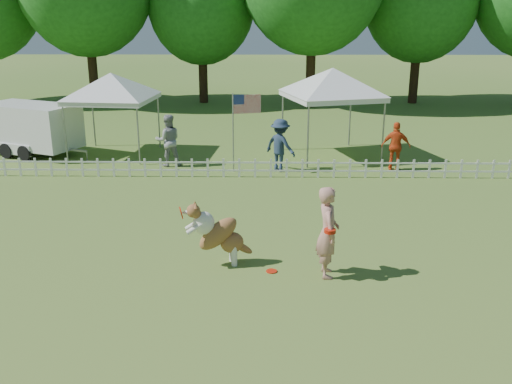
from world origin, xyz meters
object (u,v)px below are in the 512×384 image
canopy_tent_left (114,115)px  spectator_c (396,146)px  cargo_trailer (32,129)px  frisbee_on_turf (272,271)px  flag_pole (233,133)px  spectator_a (168,140)px  spectator_b (280,145)px  dog (219,234)px  handler (328,232)px  canopy_tent_right (331,114)px

canopy_tent_left → spectator_c: size_ratio=1.81×
canopy_tent_left → cargo_trailer: 3.08m
frisbee_on_turf → flag_pole: flag_pole is taller
spectator_a → spectator_b: 3.82m
frisbee_on_turf → spectator_b: (0.34, 7.66, 0.85)m
dog → spectator_c: bearing=41.6°
handler → spectator_a: bearing=25.8°
canopy_tent_left → spectator_a: 2.74m
flag_pole → spectator_c: 5.37m
dog → frisbee_on_turf: dog is taller
frisbee_on_turf → dog: bearing=162.9°
handler → dog: bearing=75.6°
handler → canopy_tent_right: size_ratio=0.60×
canopy_tent_left → cargo_trailer: (-3.04, 0.02, -0.51)m
canopy_tent_right → spectator_b: bearing=-148.0°
dog → spectator_c: spectator_c is taller
spectator_c → frisbee_on_turf: bearing=71.6°
canopy_tent_right → cargo_trailer: size_ratio=0.72×
canopy_tent_left → cargo_trailer: canopy_tent_left is taller
frisbee_on_turf → spectator_a: spectator_a is taller
canopy_tent_right → spectator_c: size_ratio=1.93×
frisbee_on_turf → canopy_tent_left: bearing=119.9°
cargo_trailer → spectator_c: 12.97m
flag_pole → spectator_a: bearing=147.0°
handler → cargo_trailer: (-9.76, 9.93, 0.02)m
frisbee_on_turf → spectator_b: size_ratio=0.13×
cargo_trailer → flag_pole: flag_pole is taller
cargo_trailer → flag_pole: size_ratio=1.67×
flag_pole → frisbee_on_turf: bearing=-96.6°
dog → cargo_trailer: (-7.58, 9.47, 0.25)m
canopy_tent_left → flag_pole: size_ratio=1.13×
handler → dog: handler is taller
flag_pole → canopy_tent_right: bearing=17.4°
spectator_a → canopy_tent_left: bearing=-48.3°
spectator_c → spectator_a: bearing=6.5°
canopy_tent_right → spectator_b: size_ratio=1.79×
dog → spectator_a: (-2.34, 7.92, 0.19)m
handler → flag_pole: 8.02m
canopy_tent_left → canopy_tent_right: size_ratio=0.94×
handler → spectator_c: 8.56m
cargo_trailer → spectator_c: (12.82, -1.95, -0.14)m
frisbee_on_turf → flag_pole: size_ratio=0.09×
canopy_tent_left → frisbee_on_turf: bearing=-54.9°
flag_pole → canopy_tent_left: bearing=137.8°
canopy_tent_right → spectator_b: 2.88m
dog → spectator_b: 7.46m
spectator_b → spectator_c: bearing=-138.6°
spectator_b → spectator_c: 3.82m
spectator_a → frisbee_on_turf: bearing=99.0°
canopy_tent_right → flag_pole: bearing=-163.4°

